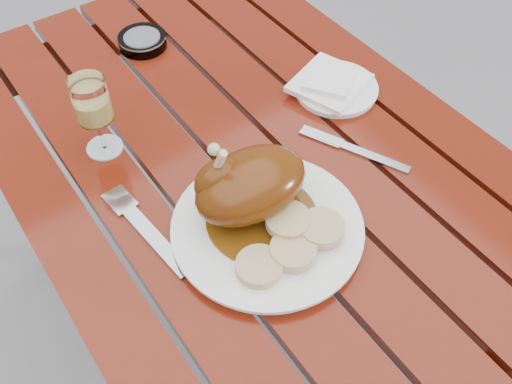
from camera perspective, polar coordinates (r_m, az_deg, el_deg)
ground at (r=1.68m, az=-1.06°, el=-13.44°), size 60.00×60.00×0.00m
table at (r=1.35m, az=-1.29°, el=-6.41°), size 0.80×1.20×0.75m
dinner_plate at (r=0.92m, az=1.14°, el=-3.69°), size 0.31×0.31×0.02m
roast_duck at (r=0.90m, az=-0.90°, el=0.65°), size 0.19×0.19×0.14m
bread_dumplings at (r=0.88m, az=3.50°, el=-4.90°), size 0.19×0.12×0.03m
wine_glass at (r=1.04m, az=-15.72°, el=7.25°), size 0.09×0.09×0.16m
side_plate at (r=1.18m, az=7.99°, el=10.20°), size 0.19×0.19×0.01m
napkin at (r=1.17m, az=7.36°, el=10.77°), size 0.17×0.17×0.01m
ashtray at (r=1.31m, az=-11.28°, el=14.58°), size 0.11×0.11×0.03m
fork at (r=0.94m, az=-10.52°, el=-4.16°), size 0.04×0.21×0.01m
knife at (r=1.06m, az=10.55°, el=3.90°), size 0.09×0.17×0.01m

